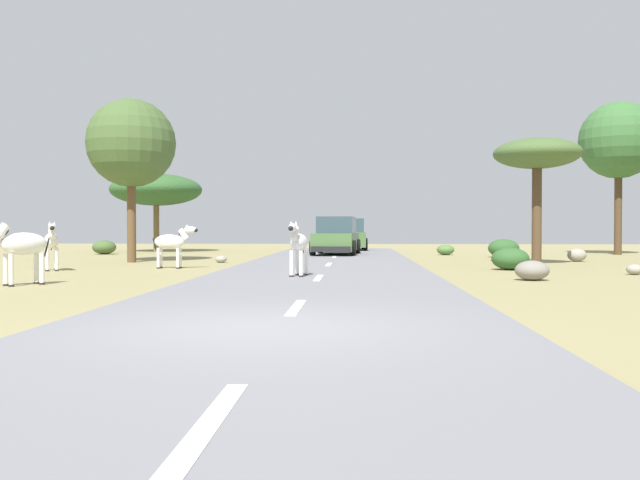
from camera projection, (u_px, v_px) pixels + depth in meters
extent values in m
plane|color=#8E8456|center=(259.00, 331.00, 8.11)|extent=(90.00, 90.00, 0.00)
cube|color=slate|center=(282.00, 329.00, 8.09)|extent=(6.00, 64.00, 0.05)
cube|color=silver|center=(209.00, 423.00, 4.10)|extent=(0.16, 2.00, 0.01)
cube|color=silver|center=(296.00, 307.00, 10.09)|extent=(0.16, 2.00, 0.01)
cube|color=silver|center=(319.00, 278.00, 16.08)|extent=(0.16, 2.00, 0.01)
cube|color=silver|center=(329.00, 264.00, 22.07)|extent=(0.16, 2.00, 0.01)
cube|color=silver|center=(334.00, 257.00, 28.06)|extent=(0.16, 2.00, 0.01)
cube|color=silver|center=(338.00, 252.00, 34.05)|extent=(0.16, 2.00, 0.01)
ellipsoid|color=silver|center=(299.00, 243.00, 16.70)|extent=(0.52, 1.00, 0.45)
cylinder|color=silver|center=(291.00, 264.00, 16.43)|extent=(0.11, 0.11, 0.65)
cylinder|color=#28231E|center=(291.00, 276.00, 16.43)|extent=(0.13, 0.13, 0.04)
cylinder|color=silver|center=(301.00, 264.00, 16.38)|extent=(0.11, 0.11, 0.65)
cylinder|color=#28231E|center=(301.00, 276.00, 16.38)|extent=(0.13, 0.13, 0.04)
cylinder|color=silver|center=(297.00, 262.00, 17.04)|extent=(0.11, 0.11, 0.65)
cylinder|color=#28231E|center=(297.00, 274.00, 17.05)|extent=(0.13, 0.13, 0.04)
cylinder|color=silver|center=(307.00, 263.00, 16.99)|extent=(0.11, 0.11, 0.65)
cylinder|color=#28231E|center=(307.00, 274.00, 17.00)|extent=(0.13, 0.13, 0.04)
cylinder|color=silver|center=(295.00, 234.00, 16.25)|extent=(0.22, 0.36, 0.39)
cube|color=black|center=(295.00, 230.00, 16.25)|extent=(0.08, 0.32, 0.27)
ellipsoid|color=silver|center=(292.00, 228.00, 16.02)|extent=(0.23, 0.44, 0.21)
ellipsoid|color=black|center=(291.00, 228.00, 15.86)|extent=(0.14, 0.16, 0.13)
cone|color=silver|center=(291.00, 223.00, 16.14)|extent=(0.09, 0.09, 0.12)
cone|color=silver|center=(296.00, 223.00, 16.11)|extent=(0.09, 0.09, 0.12)
cylinder|color=black|center=(303.00, 246.00, 17.17)|extent=(0.05, 0.14, 0.39)
ellipsoid|color=silver|center=(24.00, 244.00, 14.57)|extent=(0.97, 1.08, 0.49)
cylinder|color=silver|center=(6.00, 270.00, 14.41)|extent=(0.15, 0.15, 0.71)
cylinder|color=#28231E|center=(6.00, 285.00, 14.41)|extent=(0.17, 0.17, 0.05)
cylinder|color=silver|center=(11.00, 270.00, 14.23)|extent=(0.15, 0.15, 0.71)
cylinder|color=#28231E|center=(11.00, 286.00, 14.24)|extent=(0.17, 0.17, 0.05)
cylinder|color=silver|center=(36.00, 268.00, 14.92)|extent=(0.15, 0.15, 0.71)
cylinder|color=#28231E|center=(36.00, 283.00, 14.93)|extent=(0.17, 0.17, 0.05)
cylinder|color=silver|center=(42.00, 269.00, 14.75)|extent=(0.15, 0.15, 0.71)
cylinder|color=#28231E|center=(42.00, 284.00, 14.75)|extent=(0.17, 0.17, 0.05)
cylinder|color=silver|center=(1.00, 232.00, 14.19)|extent=(0.38, 0.41, 0.42)
cube|color=black|center=(1.00, 228.00, 14.19)|extent=(0.24, 0.29, 0.29)
cylinder|color=black|center=(47.00, 247.00, 14.96)|extent=(0.12, 0.14, 0.42)
ellipsoid|color=silver|center=(52.00, 241.00, 19.66)|extent=(0.81, 1.08, 0.48)
cylinder|color=silver|center=(47.00, 260.00, 19.32)|extent=(0.13, 0.13, 0.69)
cylinder|color=#28231E|center=(47.00, 271.00, 19.33)|extent=(0.15, 0.15, 0.05)
cylinder|color=silver|center=(57.00, 259.00, 19.42)|extent=(0.13, 0.13, 0.69)
cylinder|color=#28231E|center=(57.00, 270.00, 19.43)|extent=(0.15, 0.15, 0.05)
cylinder|color=silver|center=(47.00, 259.00, 19.93)|extent=(0.13, 0.13, 0.69)
cylinder|color=#28231E|center=(47.00, 269.00, 19.93)|extent=(0.15, 0.15, 0.05)
cylinder|color=silver|center=(56.00, 258.00, 20.03)|extent=(0.13, 0.13, 0.69)
cylinder|color=#28231E|center=(56.00, 269.00, 20.03)|extent=(0.15, 0.15, 0.05)
cylinder|color=silver|center=(52.00, 233.00, 19.22)|extent=(0.32, 0.40, 0.40)
cube|color=black|center=(52.00, 230.00, 19.22)|extent=(0.18, 0.31, 0.28)
ellipsoid|color=silver|center=(52.00, 227.00, 19.00)|extent=(0.36, 0.47, 0.22)
ellipsoid|color=black|center=(52.00, 228.00, 18.84)|extent=(0.18, 0.19, 0.13)
cone|color=silver|center=(50.00, 224.00, 19.07)|extent=(0.11, 0.11, 0.13)
cone|color=silver|center=(54.00, 224.00, 19.12)|extent=(0.11, 0.11, 0.13)
cylinder|color=black|center=(51.00, 243.00, 20.13)|extent=(0.10, 0.14, 0.41)
ellipsoid|color=silver|center=(169.00, 242.00, 20.69)|extent=(0.97, 0.43, 0.45)
cylinder|color=silver|center=(178.00, 258.00, 20.55)|extent=(0.10, 0.10, 0.65)
cylinder|color=#28231E|center=(178.00, 268.00, 20.55)|extent=(0.12, 0.12, 0.04)
cylinder|color=silver|center=(180.00, 258.00, 20.79)|extent=(0.10, 0.10, 0.65)
cylinder|color=#28231E|center=(180.00, 268.00, 20.79)|extent=(0.12, 0.12, 0.04)
cylinder|color=silver|center=(158.00, 258.00, 20.61)|extent=(0.10, 0.10, 0.65)
cylinder|color=#28231E|center=(158.00, 268.00, 20.62)|extent=(0.12, 0.12, 0.04)
cylinder|color=silver|center=(161.00, 258.00, 20.85)|extent=(0.10, 0.10, 0.65)
cylinder|color=#28231E|center=(161.00, 267.00, 20.86)|extent=(0.12, 0.12, 0.04)
cylinder|color=silver|center=(183.00, 234.00, 20.64)|extent=(0.35, 0.19, 0.38)
cube|color=black|center=(183.00, 232.00, 20.64)|extent=(0.32, 0.05, 0.26)
ellipsoid|color=silver|center=(190.00, 230.00, 20.61)|extent=(0.42, 0.20, 0.21)
ellipsoid|color=black|center=(196.00, 230.00, 20.59)|extent=(0.15, 0.13, 0.12)
cone|color=silver|center=(186.00, 226.00, 20.56)|extent=(0.08, 0.08, 0.12)
cone|color=silver|center=(188.00, 226.00, 20.68)|extent=(0.08, 0.08, 0.12)
cylinder|color=black|center=(155.00, 244.00, 20.74)|extent=(0.14, 0.04, 0.38)
cube|color=#476B38|center=(336.00, 242.00, 30.55)|extent=(2.12, 4.33, 0.80)
cube|color=#334751|center=(337.00, 225.00, 30.74)|extent=(1.81, 2.32, 0.76)
cube|color=black|center=(331.00, 249.00, 28.42)|extent=(1.72, 0.29, 0.24)
cylinder|color=black|center=(313.00, 248.00, 29.34)|extent=(0.27, 0.70, 0.68)
cylinder|color=black|center=(353.00, 248.00, 29.10)|extent=(0.27, 0.70, 0.68)
cylinder|color=black|center=(321.00, 246.00, 32.02)|extent=(0.27, 0.70, 0.68)
cylinder|color=black|center=(358.00, 246.00, 31.78)|extent=(0.27, 0.70, 0.68)
cube|color=#476B38|center=(348.00, 239.00, 37.08)|extent=(1.91, 4.25, 0.80)
cube|color=#334751|center=(348.00, 226.00, 36.87)|extent=(1.70, 2.24, 0.76)
cube|color=black|center=(348.00, 243.00, 39.25)|extent=(1.71, 0.20, 0.24)
cylinder|color=black|center=(364.00, 243.00, 38.41)|extent=(0.24, 0.69, 0.68)
cylinder|color=black|center=(333.00, 243.00, 38.46)|extent=(0.24, 0.69, 0.68)
cylinder|color=black|center=(365.00, 244.00, 35.71)|extent=(0.24, 0.69, 0.68)
cylinder|color=black|center=(332.00, 244.00, 35.77)|extent=(0.24, 0.69, 0.68)
cylinder|color=#4C3823|center=(537.00, 217.00, 22.62)|extent=(0.33, 0.33, 3.30)
ellipsoid|color=#425B2D|center=(537.00, 153.00, 22.59)|extent=(2.94, 2.94, 1.03)
cylinder|color=brown|center=(132.00, 220.00, 24.37)|extent=(0.32, 0.32, 3.10)
sphere|color=#425B2D|center=(131.00, 143.00, 24.32)|extent=(3.24, 3.24, 3.24)
cylinder|color=brown|center=(156.00, 229.00, 35.41)|extent=(0.31, 0.31, 2.47)
ellipsoid|color=#2D5628|center=(156.00, 190.00, 35.37)|extent=(4.85, 4.85, 1.70)
cylinder|color=#4C3823|center=(618.00, 213.00, 31.38)|extent=(0.35, 0.35, 3.98)
sphere|color=#386633|center=(619.00, 140.00, 31.32)|extent=(3.63, 3.63, 3.63)
ellipsoid|color=#2D5628|center=(504.00, 248.00, 28.57)|extent=(1.32, 1.19, 0.79)
ellipsoid|color=#2D5628|center=(510.00, 259.00, 19.97)|extent=(1.12, 1.01, 0.67)
ellipsoid|color=#4C7038|center=(446.00, 250.00, 31.10)|extent=(0.82, 0.73, 0.49)
ellipsoid|color=#425B2D|center=(104.00, 247.00, 31.97)|extent=(1.13, 1.02, 0.68)
ellipsoid|color=gray|center=(634.00, 269.00, 17.91)|extent=(0.42, 0.40, 0.28)
ellipsoid|color=gray|center=(577.00, 255.00, 24.98)|extent=(0.70, 0.60, 0.49)
ellipsoid|color=gray|center=(532.00, 270.00, 15.96)|extent=(0.82, 0.73, 0.48)
ellipsoid|color=gray|center=(221.00, 259.00, 24.18)|extent=(0.42, 0.37, 0.25)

